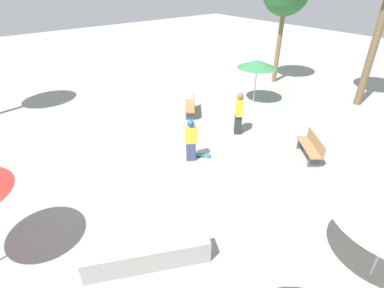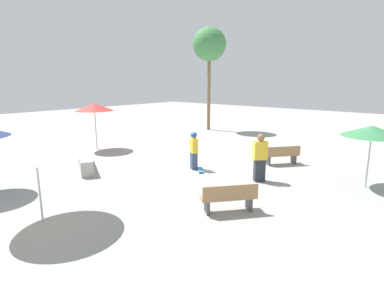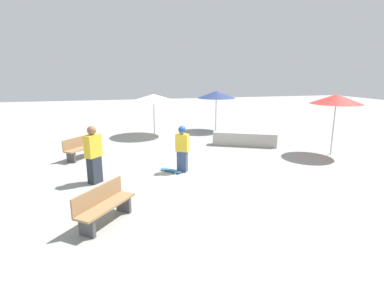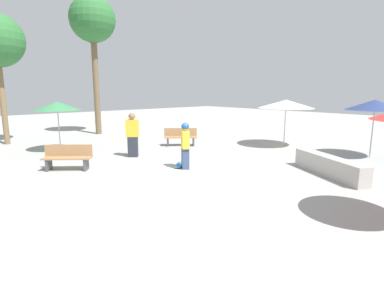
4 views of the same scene
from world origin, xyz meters
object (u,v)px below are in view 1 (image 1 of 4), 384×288
at_px(shade_umbrella_green, 258,64).
at_px(bystander_watching, 239,113).
at_px(skater_main, 191,139).
at_px(bench_far, 311,147).
at_px(skateboard, 200,155).
at_px(bench_near, 191,106).
at_px(concrete_ledge, 147,256).

distance_m(shade_umbrella_green, bystander_watching, 3.84).
xyz_separation_m(skater_main, shade_umbrella_green, (6.03, 2.25, 1.14)).
distance_m(skater_main, shade_umbrella_green, 6.54).
bearing_deg(bystander_watching, bench_far, -125.06).
bearing_deg(bench_far, skateboard, 89.02).
xyz_separation_m(bench_near, bench_far, (1.01, -5.74, 0.00)).
bearing_deg(skateboard, bench_far, 6.99).
height_order(bench_near, shade_umbrella_green, shade_umbrella_green).
bearing_deg(shade_umbrella_green, skater_main, -159.56).
distance_m(concrete_ledge, bench_near, 8.62).
bearing_deg(shade_umbrella_green, bystander_watching, -149.68).
relative_size(skater_main, skateboard, 2.23).
xyz_separation_m(skater_main, bystander_watching, (2.86, 0.39, 0.03)).
distance_m(bench_far, shade_umbrella_green, 5.71).
xyz_separation_m(bench_far, bystander_watching, (-0.66, 3.02, 0.47)).
xyz_separation_m(skateboard, bystander_watching, (2.46, 0.43, 0.84)).
height_order(skater_main, bystander_watching, bystander_watching).
distance_m(skateboard, bench_far, 4.08).
xyz_separation_m(skateboard, shade_umbrella_green, (5.64, 2.29, 1.94)).
relative_size(skater_main, bystander_watching, 0.89).
relative_size(concrete_ledge, bench_near, 1.86).
bearing_deg(skater_main, bystander_watching, 39.34).
bearing_deg(concrete_ledge, bench_far, 2.36).
xyz_separation_m(concrete_ledge, bench_near, (6.15, 6.04, 0.12)).
distance_m(skater_main, skateboard, 0.90).
bearing_deg(bench_near, shade_umbrella_green, -65.18).
distance_m(skateboard, bench_near, 3.81).
bearing_deg(bench_near, bench_far, -131.44).
bearing_deg(bench_far, bench_near, 48.67).
relative_size(skateboard, concrete_ledge, 0.25).
bearing_deg(skateboard, concrete_ledge, -97.70).
xyz_separation_m(skateboard, concrete_ledge, (-4.03, -2.89, 0.25)).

